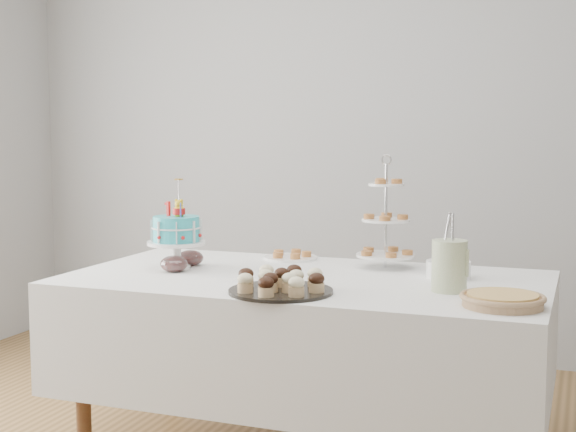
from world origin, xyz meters
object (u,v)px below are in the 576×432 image
at_px(table, 305,332).
at_px(cupcake_tray, 281,281).
at_px(birthday_cake, 177,244).
at_px(pastry_plate, 291,256).
at_px(tiered_stand, 386,221).
at_px(plate_stack, 448,269).
at_px(jam_bowl_b, 190,258).
at_px(pie, 503,299).
at_px(jam_bowl_a, 174,264).
at_px(utensil_pitcher, 450,264).

distance_m(table, cupcake_tray, 0.44).
height_order(birthday_cake, pastry_plate, birthday_cake).
distance_m(tiered_stand, plate_stack, 0.37).
bearing_deg(jam_bowl_b, cupcake_tray, -35.61).
bearing_deg(pie, tiered_stand, 131.62).
relative_size(birthday_cake, jam_bowl_a, 3.32).
xyz_separation_m(birthday_cake, plate_stack, (1.13, 0.19, -0.07)).
bearing_deg(utensil_pitcher, plate_stack, 111.45).
height_order(table, pie, pie).
bearing_deg(jam_bowl_b, pastry_plate, 42.39).
bearing_deg(tiered_stand, table, -127.60).
distance_m(table, pie, 0.89).
xyz_separation_m(tiered_stand, jam_bowl_a, (-0.80, -0.41, -0.17)).
distance_m(table, tiered_stand, 0.60).
height_order(table, birthday_cake, birthday_cake).
xyz_separation_m(table, tiered_stand, (0.25, 0.33, 0.43)).
xyz_separation_m(pie, tiered_stand, (-0.55, 0.62, 0.18)).
xyz_separation_m(tiered_stand, plate_stack, (0.30, -0.15, -0.17)).
relative_size(pie, pastry_plate, 1.16).
bearing_deg(plate_stack, jam_bowl_b, -175.11).
bearing_deg(jam_bowl_a, plate_stack, 13.33).
distance_m(jam_bowl_b, utensil_pitcher, 1.17).
xyz_separation_m(birthday_cake, utensil_pitcher, (1.17, -0.09, -0.00)).
distance_m(cupcake_tray, pie, 0.78).
bearing_deg(tiered_stand, utensil_pitcher, -50.95).
distance_m(cupcake_tray, jam_bowl_a, 0.63).
bearing_deg(cupcake_tray, jam_bowl_a, 156.19).
height_order(jam_bowl_b, utensil_pitcher, utensil_pitcher).
distance_m(table, jam_bowl_a, 0.62).
height_order(tiered_stand, utensil_pitcher, tiered_stand).
distance_m(birthday_cake, cupcake_tray, 0.69).
bearing_deg(jam_bowl_a, pie, -8.87).
xyz_separation_m(plate_stack, utensil_pitcher, (0.05, -0.27, 0.07)).
relative_size(table, jam_bowl_a, 16.55).
bearing_deg(utensil_pitcher, tiered_stand, 140.56).
relative_size(birthday_cake, pastry_plate, 1.57).
distance_m(pie, plate_stack, 0.54).
bearing_deg(utensil_pitcher, jam_bowl_b, -177.20).
relative_size(pie, tiered_stand, 0.58).
height_order(birthday_cake, pie, birthday_cake).
relative_size(birthday_cake, jam_bowl_b, 3.33).
distance_m(plate_stack, pastry_plate, 0.79).
height_order(cupcake_tray, utensil_pitcher, utensil_pitcher).
bearing_deg(utensil_pitcher, jam_bowl_a, -169.07).
bearing_deg(birthday_cake, plate_stack, 25.37).
xyz_separation_m(pie, jam_bowl_b, (-1.37, 0.38, 0.01)).
bearing_deg(pastry_plate, tiered_stand, -9.16).
xyz_separation_m(table, plate_stack, (0.55, 0.17, 0.26)).
distance_m(pastry_plate, jam_bowl_b, 0.48).
relative_size(cupcake_tray, tiered_stand, 0.78).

